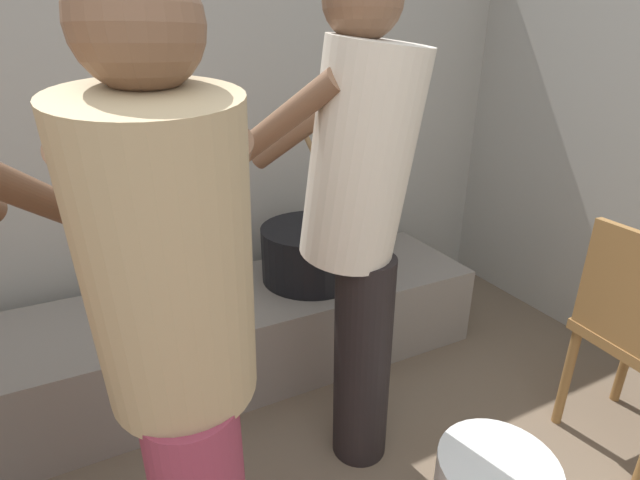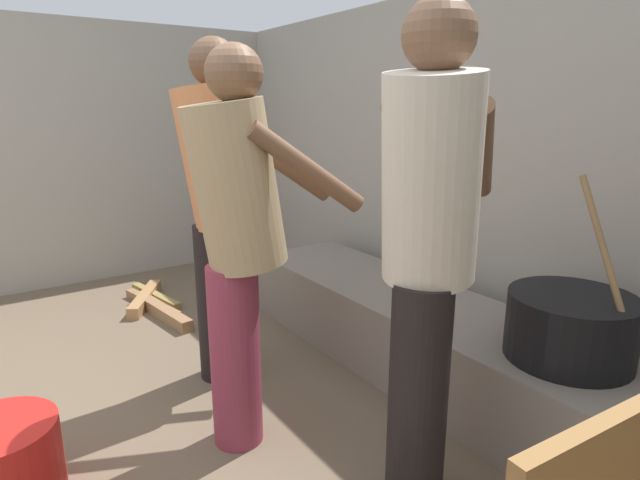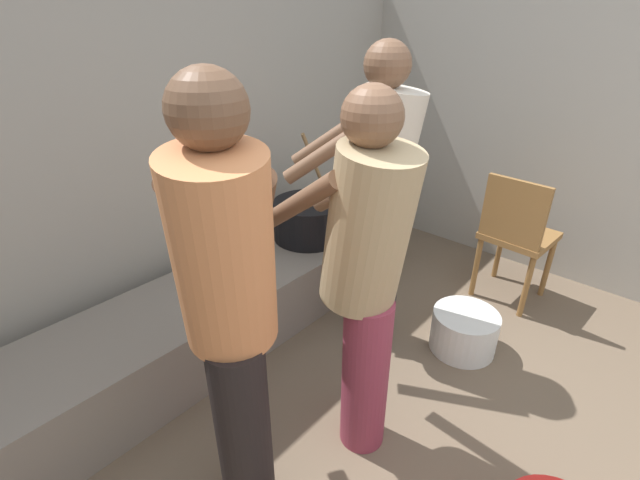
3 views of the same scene
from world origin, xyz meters
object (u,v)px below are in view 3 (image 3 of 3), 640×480
bucket_white_plastic (464,331)px  cooking_pot_main (309,219)px  cook_in_cream_shirt (381,188)px  chair_brown_wood (516,234)px  cook_in_tan_shirt (365,269)px  cook_in_orange_shirt (229,302)px

bucket_white_plastic → cooking_pot_main: bearing=95.3°
cook_in_cream_shirt → chair_brown_wood: cook_in_cream_shirt is taller
cook_in_cream_shirt → chair_brown_wood: bearing=-26.4°
cook_in_tan_shirt → chair_brown_wood: size_ratio=1.77×
cook_in_tan_shirt → bucket_white_plastic: size_ratio=4.20×
cooking_pot_main → bucket_white_plastic: (0.10, -1.12, -0.40)m
cook_in_cream_shirt → chair_brown_wood: size_ratio=1.87×
cook_in_cream_shirt → cook_in_tan_shirt: bearing=-149.7°
cook_in_orange_shirt → cook_in_cream_shirt: (1.13, 0.21, 0.01)m
cooking_pot_main → cook_in_tan_shirt: (-0.76, -1.01, 0.36)m
cook_in_orange_shirt → cook_in_cream_shirt: size_ratio=0.99×
cook_in_orange_shirt → chair_brown_wood: 2.10m
cooking_pot_main → bucket_white_plastic: size_ratio=1.92×
cook_in_tan_shirt → chair_brown_wood: (1.53, -0.09, -0.39)m
cook_in_orange_shirt → bucket_white_plastic: size_ratio=4.42×
cook_in_cream_shirt → bucket_white_plastic: size_ratio=4.45×
chair_brown_wood → cook_in_orange_shirt: bearing=173.3°
cook_in_cream_shirt → bucket_white_plastic: 0.98m
cooking_pot_main → chair_brown_wood: bearing=-55.3°
cook_in_tan_shirt → bucket_white_plastic: (0.87, -0.11, -0.77)m
chair_brown_wood → cook_in_tan_shirt: bearing=176.7°
chair_brown_wood → bucket_white_plastic: bearing=-178.5°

